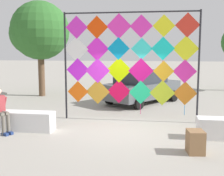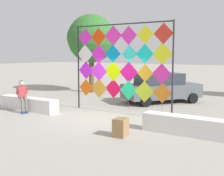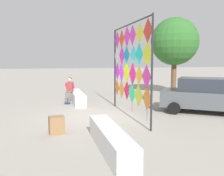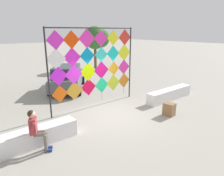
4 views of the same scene
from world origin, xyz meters
name	(u,v)px [view 2 (image 2 of 4)]	position (x,y,z in m)	size (l,w,h in m)	color
ground	(102,119)	(0.00, 0.00, 0.00)	(120.00, 120.00, 0.00)	#9E998E
plaza_ledge_left	(28,104)	(-3.96, -0.43, 0.31)	(3.41, 0.57, 0.62)	white
plaza_ledge_right	(193,126)	(3.96, -0.43, 0.31)	(3.41, 0.57, 0.62)	white
kite_display_rack	(120,61)	(0.04, 1.40, 2.34)	(4.95, 0.09, 4.01)	#232328
seated_vendor	(23,94)	(-3.79, -0.88, 0.86)	(0.70, 0.62, 1.47)	#666056
parked_car	(161,88)	(0.36, 5.11, 0.82)	(3.89, 4.44, 1.62)	#4C5156
cardboard_box_large	(121,127)	(2.03, -1.79, 0.30)	(0.40, 0.49, 0.59)	olive
tree_palm_like	(89,39)	(-5.67, 6.58, 3.70)	(3.50, 3.46, 5.33)	brown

